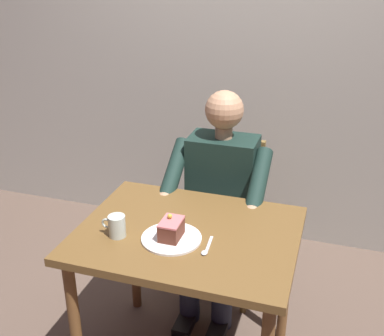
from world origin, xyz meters
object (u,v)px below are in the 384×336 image
chair (225,210)px  dessert_spoon (207,248)px  cake_slice (171,229)px  seated_person (218,201)px  coffee_cup (117,226)px  dining_table (188,251)px

chair → dessert_spoon: 0.86m
chair → cake_slice: bearing=86.8°
chair → dessert_spoon: chair is taller
seated_person → cake_slice: (0.04, 0.60, 0.17)m
cake_slice → coffee_cup: cake_slice is taller
dining_table → dessert_spoon: dessert_spoon is taller
seated_person → dessert_spoon: 0.65m
dessert_spoon → cake_slice: bearing=-9.5°
seated_person → coffee_cup: seated_person is taller
coffee_cup → cake_slice: bearing=-169.2°
dining_table → chair: size_ratio=1.06×
dining_table → chair: bearing=-90.0°
chair → coffee_cup: bearing=71.8°
dining_table → coffee_cup: bearing=25.4°
dining_table → chair: 0.71m
chair → seated_person: seated_person is taller
dining_table → dessert_spoon: 0.19m
dessert_spoon → coffee_cup: bearing=2.5°
dining_table → coffee_cup: size_ratio=8.73×
chair → dessert_spoon: size_ratio=6.18×
chair → dining_table: bearing=90.0°
seated_person → coffee_cup: 0.72m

